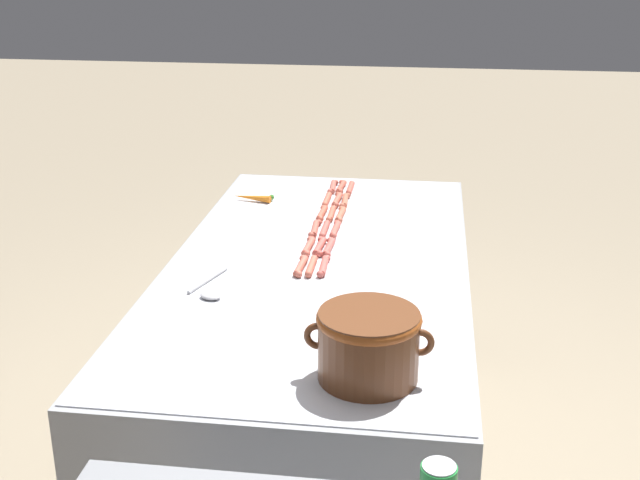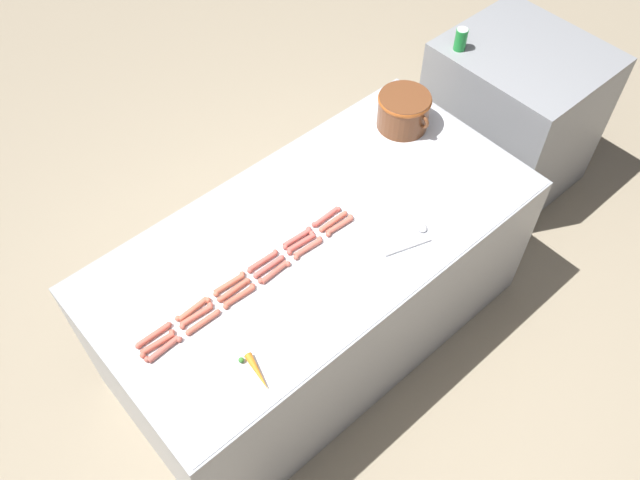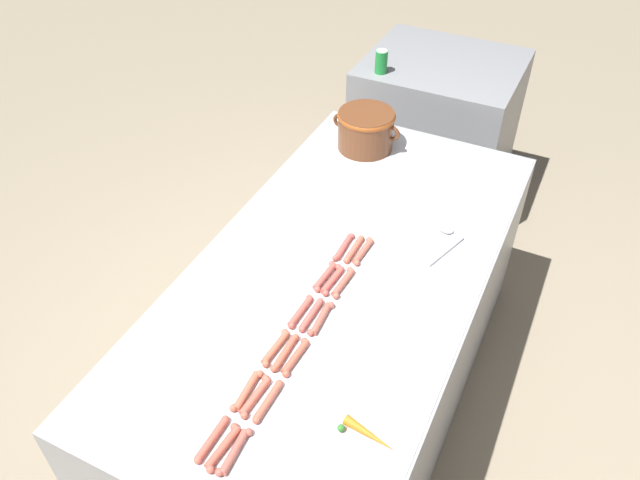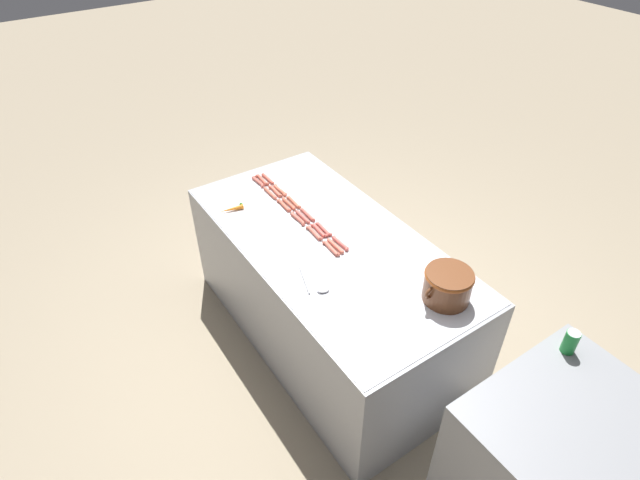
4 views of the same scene
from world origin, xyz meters
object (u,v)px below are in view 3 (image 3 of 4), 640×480
at_px(hot_dog_0, 212,439).
at_px(hot_dog_6, 223,448).
at_px(hot_dog_10, 333,280).
at_px(hot_dog_11, 354,249).
at_px(back_cabinet, 434,134).
at_px(soda_can, 381,62).
at_px(hot_dog_15, 321,319).
at_px(hot_dog_13, 268,401).
at_px(hot_dog_9, 311,315).
at_px(hot_dog_5, 344,247).
at_px(bean_pot, 366,128).
at_px(hot_dog_7, 255,396).
at_px(hot_dog_3, 301,311).
at_px(hot_dog_8, 285,353).
at_px(hot_dog_12, 234,452).
at_px(hot_dog_2, 275,348).
at_px(hot_dog_17, 363,251).
at_px(hot_dog_16, 343,283).
at_px(hot_dog_4, 325,276).
at_px(hot_dog_14, 295,357).
at_px(carrot, 368,434).
at_px(hot_dog_1, 247,391).
at_px(serving_spoon, 446,236).

bearing_deg(hot_dog_0, hot_dog_6, -11.88).
relative_size(hot_dog_10, hot_dog_11, 1.00).
relative_size(back_cabinet, soda_can, 7.46).
distance_m(hot_dog_15, soda_can, 1.74).
xyz_separation_m(hot_dog_6, hot_dog_10, (-0.00, 0.74, 0.00)).
distance_m(back_cabinet, hot_dog_11, 1.65).
bearing_deg(hot_dog_10, hot_dog_13, -85.48).
xyz_separation_m(hot_dog_13, hot_dog_15, (-0.00, 0.36, 0.00)).
bearing_deg(hot_dog_9, back_cabinet, 94.38).
relative_size(hot_dog_5, soda_can, 1.32).
distance_m(hot_dog_10, bean_pot, 0.91).
bearing_deg(hot_dog_9, hot_dog_15, -1.57).
distance_m(hot_dog_0, hot_dog_13, 0.20).
height_order(hot_dog_7, hot_dog_10, same).
xyz_separation_m(hot_dog_3, hot_dog_13, (0.08, -0.36, 0.00)).
bearing_deg(hot_dog_8, hot_dog_12, -84.09).
xyz_separation_m(hot_dog_2, hot_dog_15, (0.08, 0.18, 0.00)).
bearing_deg(hot_dog_13, soda_can, 102.63).
bearing_deg(hot_dog_17, hot_dog_8, -93.71).
bearing_deg(hot_dog_3, hot_dog_10, 79.51).
bearing_deg(hot_dog_13, hot_dog_15, 90.06).
distance_m(hot_dog_0, hot_dog_3, 0.54).
distance_m(hot_dog_10, hot_dog_16, 0.04).
bearing_deg(hot_dog_13, hot_dog_3, 102.08).
bearing_deg(back_cabinet, hot_dog_4, -86.41).
relative_size(hot_dog_14, carrot, 0.91).
bearing_deg(hot_dog_15, soda_can, 105.25).
height_order(hot_dog_1, hot_dog_10, same).
xyz_separation_m(hot_dog_8, hot_dog_16, (0.04, 0.37, 0.00)).
bearing_deg(hot_dog_0, soda_can, 99.64).
relative_size(hot_dog_3, hot_dog_10, 1.00).
xyz_separation_m(hot_dog_4, hot_dog_6, (0.04, -0.74, 0.00)).
xyz_separation_m(hot_dog_4, bean_pot, (-0.21, 0.87, 0.09)).
bearing_deg(hot_dog_1, hot_dog_14, 67.39).
distance_m(hot_dog_15, carrot, 0.46).
bearing_deg(hot_dog_0, hot_dog_15, 81.59).
height_order(hot_dog_5, hot_dog_10, same).
bearing_deg(hot_dog_12, carrot, 33.73).
xyz_separation_m(hot_dog_6, soda_can, (-0.42, 2.23, 0.12)).
xyz_separation_m(hot_dog_6, hot_dog_12, (0.04, 0.00, 0.00)).
relative_size(hot_dog_5, serving_spoon, 0.62).
height_order(serving_spoon, soda_can, soda_can).
relative_size(hot_dog_3, serving_spoon, 0.62).
bearing_deg(carrot, hot_dog_17, 114.04).
relative_size(hot_dog_8, hot_dog_15, 1.00).
bearing_deg(back_cabinet, serving_spoon, -72.13).
height_order(back_cabinet, hot_dog_12, back_cabinet).
distance_m(back_cabinet, hot_dog_17, 1.65).
distance_m(hot_dog_4, carrot, 0.66).
xyz_separation_m(hot_dog_0, hot_dog_12, (0.08, -0.01, 0.00)).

